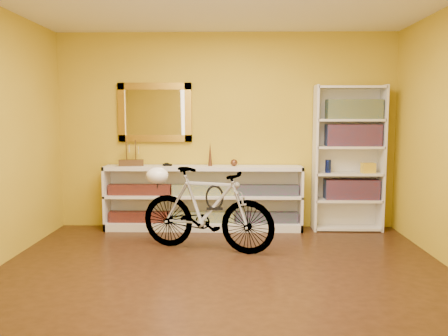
{
  "coord_description": "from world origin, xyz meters",
  "views": [
    {
      "loc": [
        0.11,
        -4.17,
        1.5
      ],
      "look_at": [
        0.0,
        0.7,
        0.95
      ],
      "focal_mm": 36.82,
      "sensor_mm": 36.0,
      "label": 1
    }
  ],
  "objects_px": {
    "bookcase": "(348,159)",
    "bicycle": "(207,209)",
    "console_unit": "(203,198)",
    "helmet": "(157,175)"
  },
  "relations": [
    {
      "from": "bookcase",
      "to": "bicycle",
      "type": "height_order",
      "value": "bookcase"
    },
    {
      "from": "console_unit",
      "to": "bicycle",
      "type": "distance_m",
      "value": 0.97
    },
    {
      "from": "console_unit",
      "to": "helmet",
      "type": "bearing_deg",
      "value": -121.65
    },
    {
      "from": "bookcase",
      "to": "bicycle",
      "type": "bearing_deg",
      "value": -151.3
    },
    {
      "from": "console_unit",
      "to": "bicycle",
      "type": "bearing_deg",
      "value": -83.91
    },
    {
      "from": "bicycle",
      "to": "helmet",
      "type": "height_order",
      "value": "bicycle"
    },
    {
      "from": "console_unit",
      "to": "bookcase",
      "type": "relative_size",
      "value": 1.37
    },
    {
      "from": "bookcase",
      "to": "helmet",
      "type": "bearing_deg",
      "value": -161.42
    },
    {
      "from": "console_unit",
      "to": "bicycle",
      "type": "height_order",
      "value": "bicycle"
    },
    {
      "from": "console_unit",
      "to": "bookcase",
      "type": "distance_m",
      "value": 1.97
    }
  ]
}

